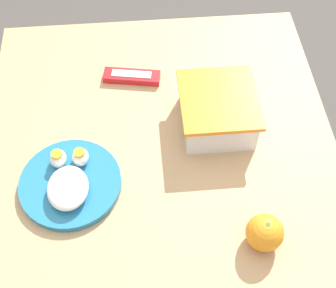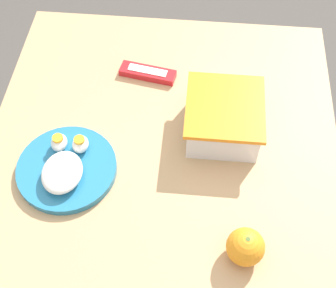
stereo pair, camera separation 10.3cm
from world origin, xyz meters
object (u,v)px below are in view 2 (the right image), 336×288
object	(u,v)px
food_container	(223,119)
candy_bar	(148,73)
rice_plate	(66,167)
orange_fruit	(245,247)

from	to	relation	value
food_container	candy_bar	distance (m)	0.25
food_container	rice_plate	world-z (taller)	food_container
rice_plate	orange_fruit	bearing A→B (deg)	67.88
food_container	candy_bar	world-z (taller)	food_container
rice_plate	candy_bar	xyz separation A→B (m)	(-0.30, 0.14, -0.01)
candy_bar	orange_fruit	bearing A→B (deg)	27.76
food_container	candy_bar	size ratio (longest dim) A/B	1.27
food_container	candy_bar	xyz separation A→B (m)	(-0.16, -0.19, -0.03)
rice_plate	candy_bar	bearing A→B (deg)	154.59
food_container	orange_fruit	world-z (taller)	food_container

